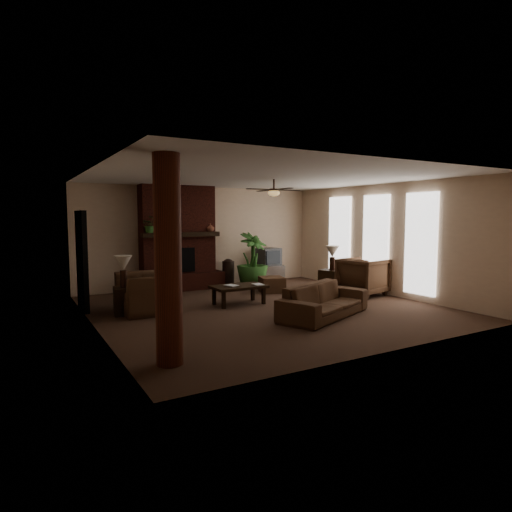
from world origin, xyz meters
TOP-DOWN VIEW (x-y plane):
  - room_shell at (0.00, 0.00)m, footprint 7.00×7.00m
  - fireplace at (-0.80, 3.22)m, footprint 2.40×0.70m
  - windows at (3.45, 0.20)m, footprint 0.08×3.65m
  - log_column at (-2.95, -2.40)m, footprint 0.36×0.36m
  - doorway at (-3.44, 1.80)m, footprint 0.10×1.00m
  - ceiling_fan at (0.40, 0.30)m, footprint 1.35×1.35m
  - sofa at (0.58, -1.28)m, footprint 2.30×1.44m
  - armchair_left at (-2.31, 0.89)m, footprint 0.81×1.24m
  - armchair_right at (2.93, 0.08)m, footprint 1.12×1.17m
  - coffee_table at (-0.31, 0.63)m, footprint 1.20×0.70m
  - ottoman at (1.16, 1.58)m, footprint 0.74×0.74m
  - tv_stand at (2.05, 3.15)m, footprint 0.95×0.71m
  - tv at (2.02, 3.14)m, footprint 0.71×0.60m
  - floor_vase at (0.66, 3.15)m, footprint 0.34×0.34m
  - floor_plant at (1.06, 2.45)m, footprint 1.41×1.75m
  - side_table_left at (-2.74, 0.92)m, footprint 0.57×0.57m
  - lamp_left at (-2.79, 0.89)m, footprint 0.45×0.45m
  - side_table_right at (2.69, 1.06)m, footprint 0.65×0.65m
  - lamp_right at (2.68, 1.00)m, footprint 0.44×0.44m
  - mantel_plant at (-1.64, 2.93)m, footprint 0.44×0.48m
  - mantel_vase at (0.05, 3.00)m, footprint 0.24×0.24m
  - book_a at (-0.61, 0.59)m, footprint 0.22×0.08m
  - book_b at (-0.01, 0.48)m, footprint 0.21×0.05m

SIDE VIEW (x-z plane):
  - ottoman at x=1.16m, z-range 0.00..0.40m
  - tv_stand at x=2.05m, z-range 0.00..0.50m
  - side_table_left at x=-2.74m, z-range 0.00..0.55m
  - side_table_right at x=2.69m, z-range 0.00..0.55m
  - coffee_table at x=-0.31m, z-range 0.16..0.59m
  - floor_plant at x=1.06m, z-range 0.00..0.86m
  - floor_vase at x=0.66m, z-range 0.05..0.82m
  - sofa at x=0.58m, z-range 0.00..0.87m
  - armchair_right at x=2.93m, z-range 0.00..1.03m
  - armchair_left at x=-2.31m, z-range 0.00..1.08m
  - book_a at x=-0.61m, z-range 0.43..0.72m
  - book_b at x=-0.01m, z-range 0.43..0.72m
  - tv at x=2.02m, z-range 0.50..1.02m
  - lamp_left at x=-2.79m, z-range 0.68..1.33m
  - lamp_right at x=2.68m, z-range 0.68..1.33m
  - doorway at x=-3.44m, z-range 0.00..2.10m
  - fireplace at x=-0.80m, z-range -0.24..2.56m
  - windows at x=3.45m, z-range 0.17..2.53m
  - log_column at x=-2.95m, z-range 0.00..2.80m
  - room_shell at x=0.00m, z-range -2.10..4.90m
  - mantel_vase at x=0.05m, z-range 1.56..1.78m
  - mantel_plant at x=-1.64m, z-range 1.56..1.89m
  - ceiling_fan at x=0.40m, z-range 2.34..2.72m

